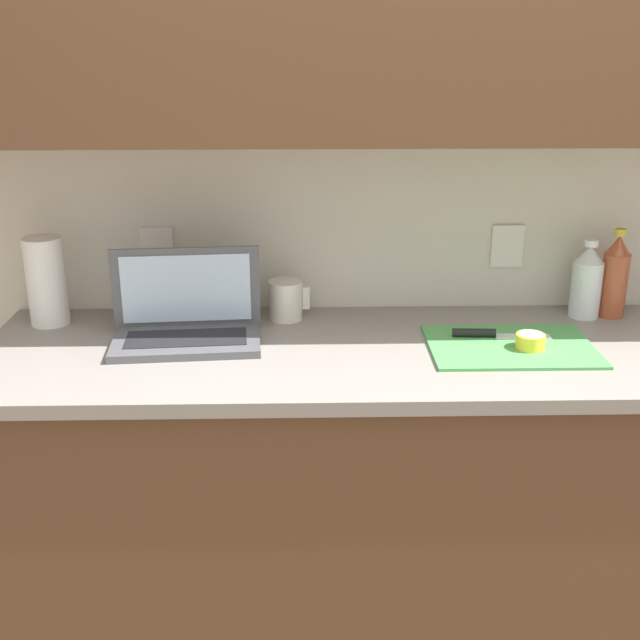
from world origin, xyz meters
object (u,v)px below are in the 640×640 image
object	(u,v)px
bottle_green_soda	(615,277)
paper_towel_roll	(46,281)
laptop	(186,320)
knife	(485,334)
measuring_cup	(286,300)
bottle_oil_tall	(587,282)
cutting_board	(511,346)
lemon_half_cut	(530,341)

from	to	relation	value
bottle_green_soda	paper_towel_roll	distance (m)	1.54
laptop	knife	bearing A→B (deg)	-5.75
knife	measuring_cup	distance (m)	0.54
measuring_cup	knife	bearing A→B (deg)	-18.65
laptop	paper_towel_roll	distance (m)	0.42
paper_towel_roll	bottle_oil_tall	bearing A→B (deg)	0.88
cutting_board	bottle_oil_tall	bearing A→B (deg)	41.63
cutting_board	lemon_half_cut	distance (m)	0.05
laptop	paper_towel_roll	size ratio (longest dim) A/B	1.63
laptop	cutting_board	size ratio (longest dim) A/B	0.95
lemon_half_cut	paper_towel_roll	bearing A→B (deg)	169.43
laptop	measuring_cup	xyz separation A→B (m)	(0.25, 0.16, -0.00)
lemon_half_cut	bottle_oil_tall	size ratio (longest dim) A/B	0.33
cutting_board	bottle_green_soda	distance (m)	0.42
measuring_cup	cutting_board	bearing A→B (deg)	-22.08
cutting_board	paper_towel_roll	bearing A→B (deg)	170.18
bottle_oil_tall	measuring_cup	xyz separation A→B (m)	(-0.83, -0.00, -0.05)
bottle_green_soda	measuring_cup	world-z (taller)	bottle_green_soda
lemon_half_cut	paper_towel_roll	distance (m)	1.27
cutting_board	knife	size ratio (longest dim) A/B	1.63
lemon_half_cut	knife	bearing A→B (deg)	139.64
paper_towel_roll	lemon_half_cut	bearing A→B (deg)	-10.57
cutting_board	lemon_half_cut	world-z (taller)	lemon_half_cut
cutting_board	bottle_green_soda	size ratio (longest dim) A/B	1.66
laptop	measuring_cup	world-z (taller)	laptop
measuring_cup	paper_towel_roll	world-z (taller)	paper_towel_roll
bottle_oil_tall	measuring_cup	world-z (taller)	bottle_oil_tall
cutting_board	bottle_oil_tall	size ratio (longest dim) A/B	1.88
laptop	knife	xyz separation A→B (m)	(0.77, -0.02, -0.04)
laptop	knife	size ratio (longest dim) A/B	1.54
laptop	bottle_green_soda	bearing A→B (deg)	3.31
knife	bottle_green_soda	xyz separation A→B (m)	(0.39, 0.18, 0.10)
bottle_oil_tall	paper_towel_roll	world-z (taller)	paper_towel_roll
cutting_board	measuring_cup	world-z (taller)	measuring_cup
bottle_green_soda	laptop	bearing A→B (deg)	-172.24
knife	lemon_half_cut	bearing A→B (deg)	-37.35
laptop	bottle_green_soda	world-z (taller)	bottle_green_soda
lemon_half_cut	bottle_oil_tall	world-z (taller)	bottle_oil_tall
laptop	knife	world-z (taller)	laptop
bottle_oil_tall	measuring_cup	distance (m)	0.83
bottle_oil_tall	paper_towel_roll	bearing A→B (deg)	-179.12
knife	measuring_cup	bearing A→B (deg)	164.36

